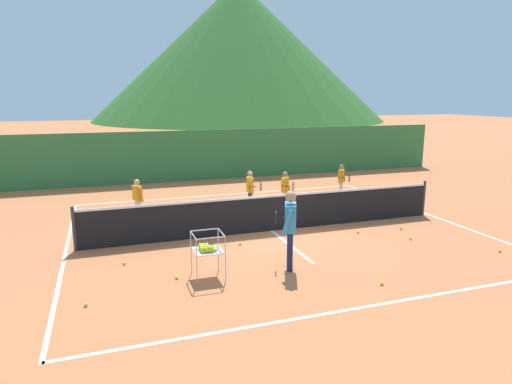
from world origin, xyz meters
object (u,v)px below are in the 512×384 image
(tennis_ball_3, at_px, (240,244))
(student_2, at_px, (285,187))
(tennis_ball_2, at_px, (382,283))
(tennis_ball_8, at_px, (358,232))
(tennis_ball_1, at_px, (401,228))
(tennis_ball_4, at_px, (410,238))
(tennis_ball_6, at_px, (86,305))
(instructor, at_px, (290,223))
(student_3, at_px, (342,178))
(tennis_net, at_px, (272,213))
(tennis_ball_0, at_px, (124,263))
(student_0, at_px, (138,196))
(student_1, at_px, (250,187))
(tennis_ball_7, at_px, (177,278))
(ball_cart, at_px, (207,248))
(tennis_ball_5, at_px, (500,251))

(tennis_ball_3, bearing_deg, student_2, 49.99)
(tennis_ball_2, relative_size, tennis_ball_8, 1.00)
(tennis_ball_1, bearing_deg, tennis_ball_3, 177.51)
(tennis_ball_4, distance_m, tennis_ball_6, 7.65)
(tennis_ball_2, height_order, tennis_ball_6, same)
(tennis_ball_6, bearing_deg, student_2, 40.92)
(student_2, xyz_separation_m, tennis_ball_3, (-2.32, -2.76, -0.70))
(tennis_ball_3, bearing_deg, tennis_ball_1, -2.49)
(instructor, relative_size, student_3, 1.36)
(student_3, xyz_separation_m, tennis_ball_8, (-1.55, -3.64, -0.69))
(tennis_ball_2, height_order, tennis_ball_4, same)
(tennis_ball_3, bearing_deg, tennis_net, 36.77)
(tennis_ball_0, bearing_deg, tennis_ball_3, 9.02)
(student_0, xyz_separation_m, student_1, (3.35, -0.14, 0.05))
(tennis_ball_0, bearing_deg, tennis_ball_4, -4.72)
(student_2, relative_size, tennis_ball_2, 17.98)
(tennis_net, distance_m, tennis_ball_0, 4.07)
(student_2, bearing_deg, student_1, 172.26)
(student_2, relative_size, tennis_ball_6, 17.98)
(student_0, bearing_deg, student_2, -3.69)
(instructor, bearing_deg, student_0, 119.23)
(tennis_ball_0, bearing_deg, tennis_net, 18.36)
(tennis_ball_7, height_order, tennis_ball_8, same)
(student_3, relative_size, tennis_ball_7, 17.75)
(tennis_net, xyz_separation_m, ball_cart, (-2.30, -2.48, 0.10))
(student_1, distance_m, tennis_ball_7, 5.42)
(student_1, height_order, ball_cart, student_1)
(ball_cart, bearing_deg, tennis_ball_7, 171.55)
(instructor, distance_m, tennis_ball_6, 4.11)
(tennis_ball_5, distance_m, tennis_ball_6, 8.91)
(instructor, xyz_separation_m, tennis_ball_4, (3.59, 0.72, -0.95))
(instructor, height_order, student_3, instructor)
(tennis_ball_2, xyz_separation_m, tennis_ball_3, (-1.86, 3.09, 0.00))
(tennis_net, xyz_separation_m, tennis_ball_0, (-3.84, -1.27, -0.47))
(student_0, height_order, tennis_ball_4, student_0)
(tennis_net, distance_m, instructor, 2.68)
(tennis_ball_5, bearing_deg, instructor, 171.96)
(student_0, distance_m, tennis_ball_1, 7.36)
(tennis_ball_5, bearing_deg, student_1, 128.68)
(instructor, height_order, student_0, instructor)
(student_1, xyz_separation_m, tennis_ball_6, (-4.64, -5.12, -0.74))
(student_0, bearing_deg, tennis_ball_6, -103.86)
(student_1, xyz_separation_m, student_2, (1.10, -0.15, -0.03))
(student_3, height_order, ball_cart, student_3)
(ball_cart, xyz_separation_m, tennis_ball_6, (-2.25, -0.58, -0.56))
(student_2, relative_size, tennis_ball_7, 17.98)
(tennis_ball_6, bearing_deg, tennis_ball_5, -1.31)
(tennis_ball_8, bearing_deg, tennis_ball_0, -176.77)
(student_0, distance_m, student_1, 3.35)
(student_1, bearing_deg, tennis_ball_6, -132.19)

